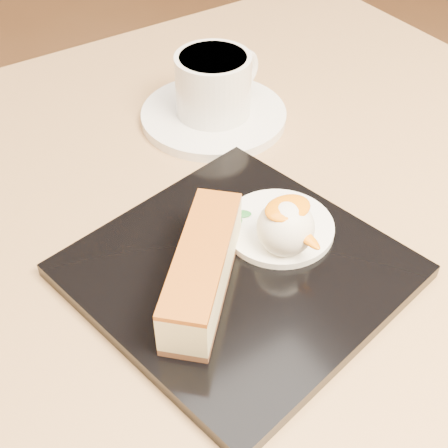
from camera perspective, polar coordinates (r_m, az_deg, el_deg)
table at (r=0.64m, az=2.50°, el=-11.51°), size 0.80×0.80×0.72m
dessert_plate at (r=0.48m, az=1.31°, el=-4.29°), size 0.26×0.26×0.01m
cheesecake at (r=0.45m, az=-1.97°, el=-4.16°), size 0.11×0.12×0.04m
cream_smear at (r=0.51m, az=5.02°, el=-0.28°), size 0.09×0.09×0.01m
ice_cream_scoop at (r=0.48m, az=5.65°, el=-0.34°), size 0.04×0.04×0.04m
mango_sauce at (r=0.47m, az=5.84°, el=1.45°), size 0.04×0.03×0.01m
mint_sprig at (r=0.51m, az=0.70°, el=0.43°), size 0.04×0.03×0.00m
saucer at (r=0.66m, az=-0.95°, el=9.90°), size 0.15×0.15×0.01m
coffee_cup at (r=0.64m, az=-0.86°, el=12.77°), size 0.10×0.08×0.06m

